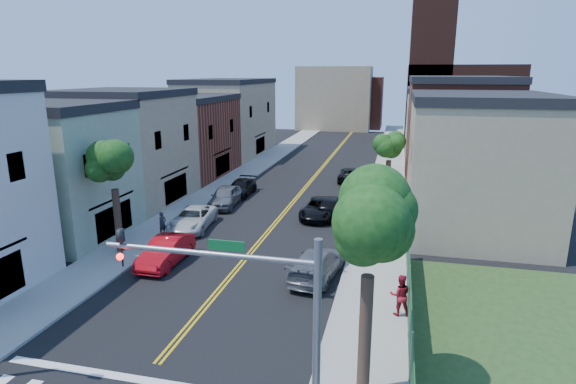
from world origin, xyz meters
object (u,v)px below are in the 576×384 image
Objects in this scene: silver_car_right at (351,211)px; red_sedan at (166,251)px; dark_car_right_far at (350,174)px; white_pickup at (192,219)px; black_car_left at (241,188)px; pedestrian_right at (400,295)px; grey_car_right at (317,263)px; black_suv_lane at (320,208)px; black_car_right at (332,205)px; grey_car_left at (225,197)px; pedestrian_left at (162,224)px.

red_sedan is at bearing 52.45° from silver_car_right.
dark_car_right_far is at bearing 70.95° from red_sedan.
white_pickup is 9.78m from black_car_left.
pedestrian_right is at bearing -39.41° from white_pickup.
white_pickup is 17.46m from pedestrian_right.
dark_car_right_far is (9.47, 17.92, -0.05)m from white_pickup.
silver_car_right is 0.97× the size of dark_car_right_far.
silver_car_right is at bearing -87.06° from grey_car_right.
pedestrian_right is (14.30, -19.33, 0.42)m from black_car_left.
red_sedan is 13.28m from black_suv_lane.
black_car_right is at bearing -78.59° from grey_car_right.
dark_car_right_far is at bearing 55.96° from white_pickup.
grey_car_left is at bearing 175.21° from black_suv_lane.
pedestrian_left is at bearing 59.95° from dark_car_right_far.
grey_car_right is 11.77m from black_car_right.
pedestrian_left is (-1.42, -8.14, 0.11)m from grey_car_left.
silver_car_right is (1.64, -1.34, 0.01)m from black_car_right.
black_car_left is (0.30, 9.77, -0.04)m from white_pickup.
black_car_left is 11.93m from silver_car_right.
white_pickup is at bearing -147.32° from black_suv_lane.
dark_car_right_far is at bearing -7.97° from pedestrian_left.
silver_car_right reaches higher than black_car_right.
red_sedan is 8.96m from grey_car_right.
grey_car_left reaches higher than black_car_left.
dark_car_right_far is (-1.46, 13.57, -0.10)m from silver_car_right.
pedestrian_right is (5.30, -15.26, 0.34)m from black_car_right.
silver_car_right is 13.78m from pedestrian_left.
black_car_right is 0.92× the size of dark_car_right_far.
pedestrian_left is at bearing -125.06° from white_pickup.
red_sedan is at bearing -86.64° from black_car_left.
grey_car_right is at bearing 90.54° from silver_car_right.
grey_car_left is 15.12m from dark_car_right_far.
pedestrian_left reaches higher than grey_car_left.
silver_car_right is at bearing 15.51° from white_pickup.
white_pickup is 2.49m from pedestrian_left.
dark_car_right_far is at bearing -79.01° from silver_car_right.
grey_car_left is at bearing 94.34° from red_sedan.
white_pickup is 1.11× the size of silver_car_right.
black_car_right reaches higher than white_pickup.
silver_car_right is at bearing -6.82° from black_suv_lane.
grey_car_right is at bearing 1.50° from red_sedan.
red_sedan is at bearing -85.40° from white_pickup.
grey_car_left is 10.83m from silver_car_right.
black_car_left is at bearing 82.03° from white_pickup.
black_car_right is 13.12m from pedestrian_left.
black_car_right is (9.08, -0.27, -0.06)m from grey_car_left.
black_car_left is 1.00× the size of silver_car_right.
dark_car_right_far is at bearing 41.80° from black_car_left.
pedestrian_right is at bearing -52.49° from grey_car_left.
black_car_right is (-0.86, 11.74, 0.01)m from grey_car_right.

